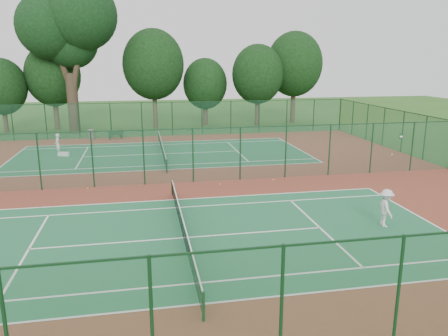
{
  "coord_description": "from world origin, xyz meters",
  "views": [
    {
      "loc": [
        -1.56,
        -26.93,
        7.64
      ],
      "look_at": [
        2.97,
        -3.03,
        1.6
      ],
      "focal_mm": 35.0,
      "sensor_mm": 36.0,
      "label": 1
    }
  ],
  "objects_px": {
    "bench": "(116,134)",
    "kit_bag": "(64,154)",
    "player_near": "(386,208)",
    "big_tree": "(68,25)",
    "player_far": "(58,144)",
    "trash_bin": "(91,135)"
  },
  "relations": [
    {
      "from": "bench",
      "to": "kit_bag",
      "type": "height_order",
      "value": "bench"
    },
    {
      "from": "bench",
      "to": "kit_bag",
      "type": "xyz_separation_m",
      "value": [
        -3.77,
        -7.26,
        -0.3
      ]
    },
    {
      "from": "player_near",
      "to": "trash_bin",
      "type": "xyz_separation_m",
      "value": [
        -15.97,
        26.5,
        -0.42
      ]
    },
    {
      "from": "player_far",
      "to": "big_tree",
      "type": "height_order",
      "value": "big_tree"
    },
    {
      "from": "bench",
      "to": "big_tree",
      "type": "distance_m",
      "value": 12.5
    },
    {
      "from": "player_near",
      "to": "trash_bin",
      "type": "height_order",
      "value": "player_near"
    },
    {
      "from": "trash_bin",
      "to": "player_near",
      "type": "bearing_deg",
      "value": -58.93
    },
    {
      "from": "trash_bin",
      "to": "big_tree",
      "type": "xyz_separation_m",
      "value": [
        -2.03,
        4.82,
        10.55
      ]
    },
    {
      "from": "player_far",
      "to": "bench",
      "type": "distance_m",
      "value": 7.9
    },
    {
      "from": "kit_bag",
      "to": "big_tree",
      "type": "height_order",
      "value": "big_tree"
    },
    {
      "from": "player_near",
      "to": "big_tree",
      "type": "relative_size",
      "value": 0.12
    },
    {
      "from": "player_near",
      "to": "bench",
      "type": "distance_m",
      "value": 29.65
    },
    {
      "from": "player_near",
      "to": "kit_bag",
      "type": "xyz_separation_m",
      "value": [
        -17.4,
        19.07,
        -0.75
      ]
    },
    {
      "from": "player_near",
      "to": "player_far",
      "type": "height_order",
      "value": "player_near"
    },
    {
      "from": "player_far",
      "to": "big_tree",
      "type": "distance_m",
      "value": 15.44
    },
    {
      "from": "player_far",
      "to": "bench",
      "type": "relative_size",
      "value": 1.15
    },
    {
      "from": "player_near",
      "to": "kit_bag",
      "type": "relative_size",
      "value": 2.08
    },
    {
      "from": "player_near",
      "to": "kit_bag",
      "type": "height_order",
      "value": "player_near"
    },
    {
      "from": "player_near",
      "to": "player_far",
      "type": "xyz_separation_m",
      "value": [
        -17.92,
        19.71,
        -0.03
      ]
    },
    {
      "from": "bench",
      "to": "player_near",
      "type": "bearing_deg",
      "value": -81.54
    },
    {
      "from": "player_far",
      "to": "kit_bag",
      "type": "xyz_separation_m",
      "value": [
        0.52,
        -0.65,
        -0.72
      ]
    },
    {
      "from": "player_far",
      "to": "trash_bin",
      "type": "bearing_deg",
      "value": 147.94
    }
  ]
}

